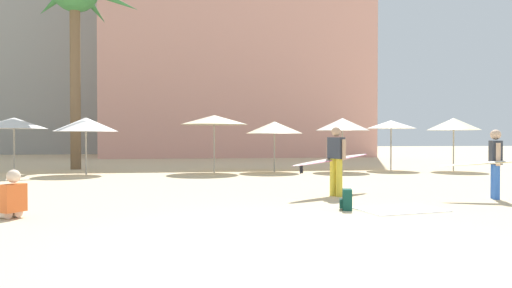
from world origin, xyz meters
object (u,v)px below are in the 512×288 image
at_px(cafe_umbrella_0, 342,124).
at_px(beach_towel, 400,209).
at_px(cafe_umbrella_3, 214,120).
at_px(cafe_umbrella_7, 391,125).
at_px(cafe_umbrella_1, 86,125).
at_px(person_mid_right, 334,159).
at_px(palm_tree_far_left, 75,1).
at_px(cafe_umbrella_6, 274,128).
at_px(cafe_umbrella_2, 14,123).
at_px(person_near_left, 499,161).
at_px(backpack, 347,200).
at_px(person_mid_center, 9,201).
at_px(cafe_umbrella_4, 454,124).

xyz_separation_m(cafe_umbrella_0, beach_towel, (-2.23, -10.08, -2.00)).
xyz_separation_m(cafe_umbrella_3, cafe_umbrella_7, (7.87, 0.43, -0.15)).
bearing_deg(cafe_umbrella_1, person_mid_right, -44.97).
relative_size(cafe_umbrella_7, beach_towel, 1.33).
height_order(palm_tree_far_left, beach_towel, palm_tree_far_left).
xyz_separation_m(cafe_umbrella_3, cafe_umbrella_6, (2.54, 0.10, -0.31)).
height_order(cafe_umbrella_2, beach_towel, cafe_umbrella_2).
height_order(cafe_umbrella_2, person_near_left, cafe_umbrella_2).
distance_m(cafe_umbrella_2, cafe_umbrella_6, 10.33).
height_order(cafe_umbrella_1, person_near_left, cafe_umbrella_1).
relative_size(cafe_umbrella_0, backpack, 5.40).
bearing_deg(person_near_left, cafe_umbrella_2, -11.26).
bearing_deg(cafe_umbrella_0, cafe_umbrella_6, 175.77).
bearing_deg(backpack, person_mid_center, 15.82).
bearing_deg(person_near_left, cafe_umbrella_0, -62.88).
distance_m(cafe_umbrella_0, person_near_left, 9.11).
distance_m(cafe_umbrella_1, cafe_umbrella_4, 15.32).
distance_m(cafe_umbrella_0, person_mid_center, 14.00).
relative_size(cafe_umbrella_2, cafe_umbrella_4, 1.08).
bearing_deg(cafe_umbrella_0, cafe_umbrella_4, -4.30).
distance_m(beach_towel, person_mid_center, 7.51).
relative_size(cafe_umbrella_0, cafe_umbrella_6, 0.95).
bearing_deg(person_near_left, person_mid_center, 27.40).
bearing_deg(cafe_umbrella_2, person_mid_right, -37.70).
bearing_deg(cafe_umbrella_0, cafe_umbrella_2, 178.68).
height_order(cafe_umbrella_1, person_mid_center, cafe_umbrella_1).
bearing_deg(cafe_umbrella_6, cafe_umbrella_2, 179.49).
relative_size(cafe_umbrella_1, person_mid_right, 0.92).
height_order(cafe_umbrella_3, cafe_umbrella_7, cafe_umbrella_3).
relative_size(cafe_umbrella_0, person_mid_right, 0.85).
relative_size(cafe_umbrella_6, person_mid_right, 0.90).
bearing_deg(cafe_umbrella_6, person_mid_right, -89.65).
xyz_separation_m(cafe_umbrella_2, cafe_umbrella_3, (7.80, -0.19, 0.16)).
xyz_separation_m(cafe_umbrella_2, cafe_umbrella_4, (18.11, -0.67, 0.02)).
bearing_deg(person_mid_right, backpack, -132.27).
xyz_separation_m(cafe_umbrella_4, cafe_umbrella_6, (-7.78, 0.58, -0.16)).
xyz_separation_m(cafe_umbrella_0, cafe_umbrella_6, (-2.90, 0.21, -0.14)).
bearing_deg(cafe_umbrella_3, cafe_umbrella_4, -2.69).
xyz_separation_m(cafe_umbrella_6, person_mid_center, (-6.83, -10.14, -1.55)).
bearing_deg(person_mid_center, palm_tree_far_left, -44.81).
bearing_deg(cafe_umbrella_3, beach_towel, -72.56).
bearing_deg(person_mid_center, cafe_umbrella_2, -33.85).
distance_m(palm_tree_far_left, cafe_umbrella_7, 15.24).
distance_m(cafe_umbrella_3, person_mid_right, 8.34).
distance_m(person_near_left, person_mid_center, 10.53).
distance_m(cafe_umbrella_2, person_near_left, 16.83).
distance_m(cafe_umbrella_4, cafe_umbrella_7, 2.61).
height_order(cafe_umbrella_2, cafe_umbrella_4, cafe_umbrella_4).
relative_size(cafe_umbrella_1, cafe_umbrella_6, 1.03).
height_order(person_near_left, person_mid_center, person_near_left).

